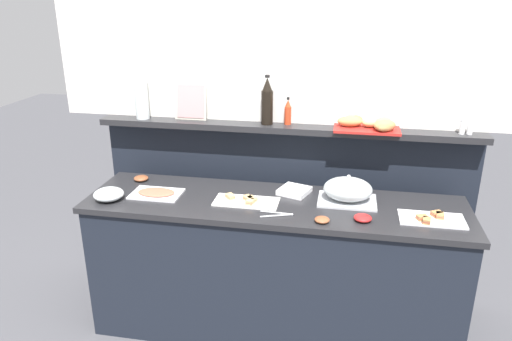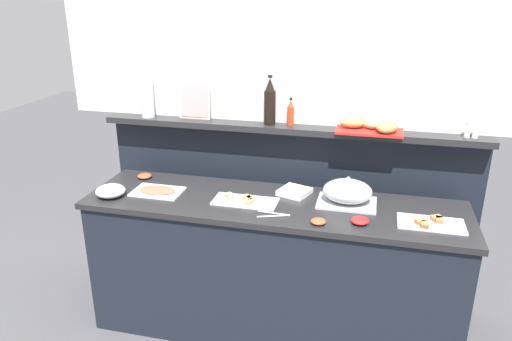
{
  "view_description": "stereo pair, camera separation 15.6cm",
  "coord_description": "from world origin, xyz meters",
  "px_view_note": "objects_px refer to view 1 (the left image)",
  "views": [
    {
      "loc": [
        0.38,
        -2.59,
        2.07
      ],
      "look_at": [
        -0.13,
        0.1,
        1.05
      ],
      "focal_mm": 34.07,
      "sensor_mm": 36.0,
      "label": 1
    },
    {
      "loc": [
        0.53,
        -2.56,
        2.07
      ],
      "look_at": [
        -0.13,
        0.1,
        1.05
      ],
      "focal_mm": 34.07,
      "sensor_mm": 36.0,
      "label": 2
    }
  ],
  "objects_px": {
    "sandwich_platter_front": "(432,219)",
    "condiment_bowl_red": "(322,220)",
    "cold_cuts_platter": "(156,193)",
    "water_carafe": "(141,97)",
    "sandwich_platter_side": "(246,201)",
    "serving_tongs": "(277,214)",
    "wine_bottle_dark": "(267,102)",
    "glass_bowl_large": "(109,195)",
    "framed_picture": "(191,101)",
    "bread_basket": "(368,124)",
    "salt_shaker": "(462,127)",
    "condiment_bowl_teal": "(363,218)",
    "napkin_stack": "(294,191)",
    "pepper_shaker": "(470,127)",
    "condiment_bowl_cream": "(141,178)",
    "hot_sauce_bottle": "(288,113)",
    "serving_cloche": "(348,190)"
  },
  "relations": [
    {
      "from": "condiment_bowl_cream",
      "to": "salt_shaker",
      "type": "relative_size",
      "value": 1.09
    },
    {
      "from": "glass_bowl_large",
      "to": "framed_picture",
      "type": "distance_m",
      "value": 0.82
    },
    {
      "from": "sandwich_platter_front",
      "to": "water_carafe",
      "type": "xyz_separation_m",
      "value": [
        -1.84,
        0.48,
        0.49
      ]
    },
    {
      "from": "serving_tongs",
      "to": "wine_bottle_dark",
      "type": "bearing_deg",
      "value": 105.24
    },
    {
      "from": "serving_tongs",
      "to": "wine_bottle_dark",
      "type": "xyz_separation_m",
      "value": [
        -0.16,
        0.58,
        0.5
      ]
    },
    {
      "from": "serving_tongs",
      "to": "water_carafe",
      "type": "relative_size",
      "value": 0.66
    },
    {
      "from": "cold_cuts_platter",
      "to": "wine_bottle_dark",
      "type": "bearing_deg",
      "value": 35.38
    },
    {
      "from": "napkin_stack",
      "to": "sandwich_platter_side",
      "type": "bearing_deg",
      "value": -143.93
    },
    {
      "from": "serving_cloche",
      "to": "hot_sauce_bottle",
      "type": "relative_size",
      "value": 1.93
    },
    {
      "from": "serving_tongs",
      "to": "pepper_shaker",
      "type": "distance_m",
      "value": 1.28
    },
    {
      "from": "condiment_bowl_teal",
      "to": "pepper_shaker",
      "type": "bearing_deg",
      "value": 42.43
    },
    {
      "from": "sandwich_platter_side",
      "to": "wine_bottle_dark",
      "type": "distance_m",
      "value": 0.67
    },
    {
      "from": "sandwich_platter_front",
      "to": "napkin_stack",
      "type": "distance_m",
      "value": 0.81
    },
    {
      "from": "condiment_bowl_red",
      "to": "hot_sauce_bottle",
      "type": "bearing_deg",
      "value": 113.2
    },
    {
      "from": "sandwich_platter_side",
      "to": "glass_bowl_large",
      "type": "height_order",
      "value": "glass_bowl_large"
    },
    {
      "from": "sandwich_platter_side",
      "to": "napkin_stack",
      "type": "relative_size",
      "value": 2.23
    },
    {
      "from": "condiment_bowl_red",
      "to": "napkin_stack",
      "type": "xyz_separation_m",
      "value": [
        -0.19,
        0.37,
        0.0
      ]
    },
    {
      "from": "sandwich_platter_front",
      "to": "salt_shaker",
      "type": "xyz_separation_m",
      "value": [
        0.2,
        0.48,
        0.39
      ]
    },
    {
      "from": "hot_sauce_bottle",
      "to": "salt_shaker",
      "type": "distance_m",
      "value": 1.06
    },
    {
      "from": "condiment_bowl_red",
      "to": "bread_basket",
      "type": "distance_m",
      "value": 0.76
    },
    {
      "from": "napkin_stack",
      "to": "wine_bottle_dark",
      "type": "xyz_separation_m",
      "value": [
        -0.22,
        0.25,
        0.49
      ]
    },
    {
      "from": "sandwich_platter_side",
      "to": "salt_shaker",
      "type": "distance_m",
      "value": 1.37
    },
    {
      "from": "serving_tongs",
      "to": "wine_bottle_dark",
      "type": "relative_size",
      "value": 0.59
    },
    {
      "from": "condiment_bowl_red",
      "to": "pepper_shaker",
      "type": "height_order",
      "value": "pepper_shaker"
    },
    {
      "from": "condiment_bowl_cream",
      "to": "bread_basket",
      "type": "relative_size",
      "value": 0.24
    },
    {
      "from": "condiment_bowl_red",
      "to": "sandwich_platter_side",
      "type": "bearing_deg",
      "value": 158.74
    },
    {
      "from": "cold_cuts_platter",
      "to": "wine_bottle_dark",
      "type": "distance_m",
      "value": 0.9
    },
    {
      "from": "sandwich_platter_side",
      "to": "cold_cuts_platter",
      "type": "xyz_separation_m",
      "value": [
        -0.56,
        0.01,
        -0.0
      ]
    },
    {
      "from": "condiment_bowl_cream",
      "to": "serving_tongs",
      "type": "relative_size",
      "value": 0.51
    },
    {
      "from": "condiment_bowl_teal",
      "to": "water_carafe",
      "type": "height_order",
      "value": "water_carafe"
    },
    {
      "from": "sandwich_platter_front",
      "to": "cold_cuts_platter",
      "type": "distance_m",
      "value": 1.6
    },
    {
      "from": "cold_cuts_platter",
      "to": "water_carafe",
      "type": "xyz_separation_m",
      "value": [
        -0.24,
        0.43,
        0.49
      ]
    },
    {
      "from": "cold_cuts_platter",
      "to": "condiment_bowl_red",
      "type": "distance_m",
      "value": 1.04
    },
    {
      "from": "serving_tongs",
      "to": "salt_shaker",
      "type": "relative_size",
      "value": 2.15
    },
    {
      "from": "bread_basket",
      "to": "condiment_bowl_red",
      "type": "bearing_deg",
      "value": -110.67
    },
    {
      "from": "framed_picture",
      "to": "wine_bottle_dark",
      "type": "bearing_deg",
      "value": -3.32
    },
    {
      "from": "glass_bowl_large",
      "to": "framed_picture",
      "type": "relative_size",
      "value": 0.73
    },
    {
      "from": "condiment_bowl_teal",
      "to": "bread_basket",
      "type": "bearing_deg",
      "value": 88.41
    },
    {
      "from": "wine_bottle_dark",
      "to": "framed_picture",
      "type": "bearing_deg",
      "value": 176.68
    },
    {
      "from": "water_carafe",
      "to": "hot_sauce_bottle",
      "type": "bearing_deg",
      "value": 1.72
    },
    {
      "from": "condiment_bowl_cream",
      "to": "condiment_bowl_red",
      "type": "distance_m",
      "value": 1.27
    },
    {
      "from": "hot_sauce_bottle",
      "to": "wine_bottle_dark",
      "type": "xyz_separation_m",
      "value": [
        -0.13,
        -0.02,
        0.07
      ]
    },
    {
      "from": "hot_sauce_bottle",
      "to": "bread_basket",
      "type": "xyz_separation_m",
      "value": [
        0.51,
        -0.03,
        -0.04
      ]
    },
    {
      "from": "cold_cuts_platter",
      "to": "condiment_bowl_cream",
      "type": "height_order",
      "value": "condiment_bowl_cream"
    },
    {
      "from": "sandwich_platter_front",
      "to": "condiment_bowl_red",
      "type": "height_order",
      "value": "sandwich_platter_front"
    },
    {
      "from": "sandwich_platter_side",
      "to": "pepper_shaker",
      "type": "xyz_separation_m",
      "value": [
        1.28,
        0.44,
        0.39
      ]
    },
    {
      "from": "sandwich_platter_front",
      "to": "sandwich_platter_side",
      "type": "height_order",
      "value": "same"
    },
    {
      "from": "serving_tongs",
      "to": "wine_bottle_dark",
      "type": "height_order",
      "value": "wine_bottle_dark"
    },
    {
      "from": "serving_tongs",
      "to": "framed_picture",
      "type": "height_order",
      "value": "framed_picture"
    },
    {
      "from": "wine_bottle_dark",
      "to": "framed_picture",
      "type": "distance_m",
      "value": 0.52
    }
  ]
}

